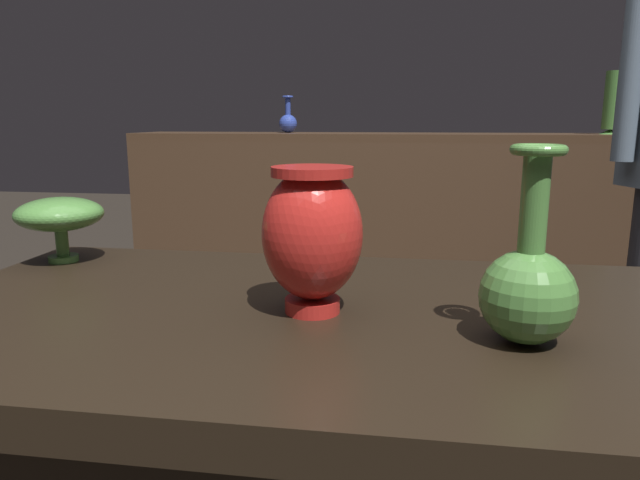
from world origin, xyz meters
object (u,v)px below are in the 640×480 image
object	(u,v)px
shelf_vase_left	(288,121)
vase_left_accent	(528,286)
vase_tall_behind	(60,215)
vase_centerpiece	(312,234)
shelf_vase_far_right	(613,104)

from	to	relation	value
shelf_vase_left	vase_left_accent	bearing A→B (deg)	-71.69
vase_tall_behind	vase_left_accent	xyz separation A→B (m)	(0.77, -0.28, -0.02)
vase_centerpiece	shelf_vase_left	bearing A→B (deg)	102.54
vase_tall_behind	vase_centerpiece	bearing A→B (deg)	-22.85
vase_tall_behind	vase_left_accent	size ratio (longest dim) A/B	0.67
vase_left_accent	shelf_vase_far_right	size ratio (longest dim) A/B	0.81
vase_left_accent	vase_tall_behind	bearing A→B (deg)	159.84
vase_tall_behind	vase_left_accent	world-z (taller)	vase_left_accent
vase_centerpiece	shelf_vase_left	world-z (taller)	shelf_vase_left
vase_tall_behind	shelf_vase_far_right	distance (m)	2.53
shelf_vase_left	shelf_vase_far_right	bearing A→B (deg)	-2.25
vase_centerpiece	vase_tall_behind	size ratio (longest dim) A/B	1.28
vase_tall_behind	shelf_vase_left	world-z (taller)	shelf_vase_left
vase_centerpiece	vase_tall_behind	distance (m)	0.55
shelf_vase_far_right	vase_tall_behind	bearing A→B (deg)	-128.37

